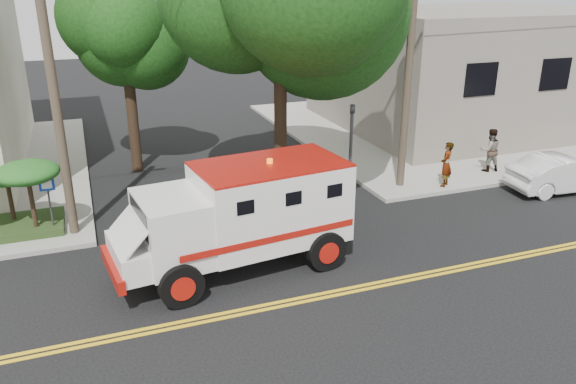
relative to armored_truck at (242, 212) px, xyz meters
name	(u,v)px	position (x,y,z in m)	size (l,w,h in m)	color
ground	(311,298)	(1.14, -2.20, -1.69)	(100.00, 100.00, 0.00)	black
sidewalk_ne	(445,127)	(14.64, 11.30, -1.61)	(17.00, 17.00, 0.15)	gray
building_right	(469,67)	(16.14, 11.80, 1.46)	(14.00, 12.00, 6.00)	#6C685C
utility_pole_left	(54,95)	(-4.46, 3.80, 2.81)	(0.28, 0.28, 9.00)	#382D23
utility_pole_right	(408,71)	(7.44, 4.00, 2.81)	(0.28, 0.28, 9.00)	#382D23
tree_left	(133,31)	(-1.53, 9.58, 4.04)	(4.48, 4.20, 7.70)	black
tree_right	(354,10)	(9.99, 13.57, 4.41)	(4.80, 4.50, 8.20)	black
traffic_signal	(351,143)	(4.94, 3.40, 0.54)	(0.15, 0.18, 3.60)	#3F3F42
accessibility_sign	(49,197)	(-5.06, 3.97, -0.32)	(0.45, 0.10, 2.02)	#3F3F42
palm_planter	(4,188)	(-6.29, 4.42, -0.04)	(3.52, 2.63, 2.36)	#1E3314
armored_truck	(242,212)	(0.00, 0.00, 0.00)	(6.75, 3.27, 2.96)	silver
parked_sedan	(564,173)	(13.11, 1.60, -0.98)	(1.49, 4.28, 1.41)	silver
pedestrian_a	(446,164)	(8.98, 3.30, -0.67)	(0.63, 0.42, 1.74)	gray
pedestrian_b	(490,150)	(11.74, 4.21, -0.64)	(0.87, 0.68, 1.78)	gray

